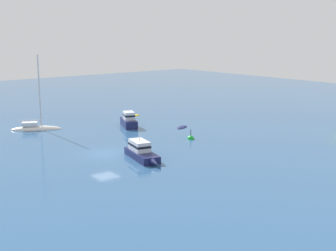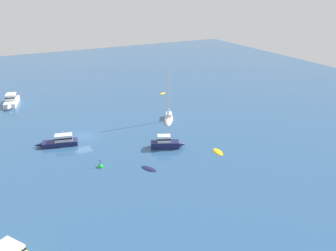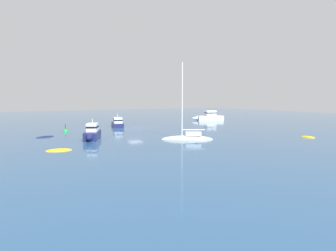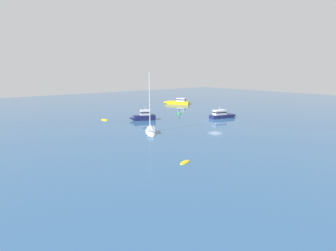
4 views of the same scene
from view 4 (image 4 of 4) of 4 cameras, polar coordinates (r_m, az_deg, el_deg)
name	(u,v)px [view 4 (image 4 of 4)]	position (r m, az deg, el deg)	size (l,w,h in m)	color
ground_plane	(216,121)	(60.51, 9.22, 0.83)	(162.60, 162.60, 0.00)	#2D5684
motor_cruiser	(222,115)	(64.65, 10.38, 2.08)	(6.85, 3.08, 2.49)	#191E4C
skiff	(150,115)	(68.44, -3.53, 2.12)	(2.14, 2.86, 0.35)	#191E4C
skiff_1	(185,163)	(33.75, 3.36, -7.20)	(2.01, 1.27, 0.40)	yellow
motor_cruiser_1	(143,116)	(61.17, -4.80, 1.82)	(5.54, 3.42, 2.68)	#191E4C
ketch	(150,131)	(49.18, -3.42, -1.16)	(4.67, 6.57, 10.44)	silver
rib	(105,120)	(62.42, -12.20, 1.03)	(1.59, 2.73, 0.42)	yellow
powerboat	(178,102)	(88.37, 1.98, 4.60)	(5.83, 7.81, 1.87)	yellow
channel_buoy	(179,114)	(69.21, 2.22, 2.24)	(0.84, 0.84, 1.58)	green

